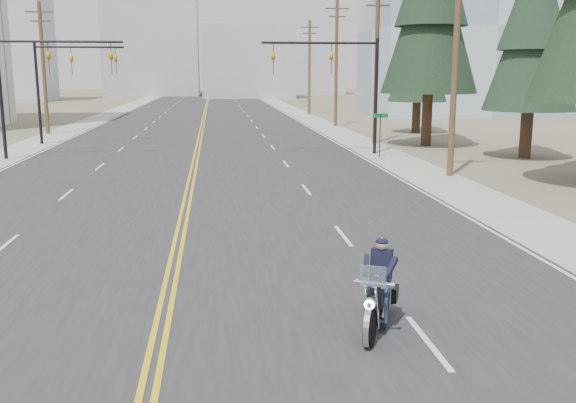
# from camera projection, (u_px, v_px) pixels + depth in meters

# --- Properties ---
(road) EXTENTS (20.00, 200.00, 0.01)m
(road) POSITION_uv_depth(u_px,v_px,m) (204.00, 115.00, 75.67)
(road) COLOR #303033
(road) RESTS_ON ground
(sidewalk_left) EXTENTS (3.00, 200.00, 0.01)m
(sidewalk_left) POSITION_uv_depth(u_px,v_px,m) (105.00, 116.00, 74.39)
(sidewalk_left) COLOR #A5A5A0
(sidewalk_left) RESTS_ON ground
(sidewalk_right) EXTENTS (3.00, 200.00, 0.01)m
(sidewalk_right) POSITION_uv_depth(u_px,v_px,m) (301.00, 115.00, 76.96)
(sidewalk_right) COLOR #A5A5A0
(sidewalk_right) RESTS_ON ground
(traffic_mast_left) EXTENTS (7.10, 0.26, 7.00)m
(traffic_mast_left) POSITION_uv_depth(u_px,v_px,m) (36.00, 73.00, 36.69)
(traffic_mast_left) COLOR black
(traffic_mast_left) RESTS_ON ground
(traffic_mast_right) EXTENTS (7.10, 0.26, 7.00)m
(traffic_mast_right) POSITION_uv_depth(u_px,v_px,m) (344.00, 73.00, 38.69)
(traffic_mast_right) COLOR black
(traffic_mast_right) RESTS_ON ground
(traffic_mast_far) EXTENTS (6.10, 0.26, 7.00)m
(traffic_mast_far) POSITION_uv_depth(u_px,v_px,m) (62.00, 74.00, 44.46)
(traffic_mast_far) COLOR black
(traffic_mast_far) RESTS_ON ground
(street_sign) EXTENTS (0.90, 0.06, 2.62)m
(street_sign) POSITION_uv_depth(u_px,v_px,m) (380.00, 128.00, 37.57)
(street_sign) COLOR black
(street_sign) RESTS_ON ground
(utility_pole_b) EXTENTS (2.20, 0.30, 11.50)m
(utility_pole_b) POSITION_uv_depth(u_px,v_px,m) (456.00, 50.00, 30.11)
(utility_pole_b) COLOR brown
(utility_pole_b) RESTS_ON ground
(utility_pole_c) EXTENTS (2.20, 0.30, 11.00)m
(utility_pole_c) POSITION_uv_depth(u_px,v_px,m) (376.00, 61.00, 44.77)
(utility_pole_c) COLOR brown
(utility_pole_c) RESTS_ON ground
(utility_pole_d) EXTENTS (2.20, 0.30, 11.50)m
(utility_pole_d) POSITION_uv_depth(u_px,v_px,m) (336.00, 61.00, 59.33)
(utility_pole_d) COLOR brown
(utility_pole_d) RESTS_ON ground
(utility_pole_e) EXTENTS (2.20, 0.30, 11.00)m
(utility_pole_e) POSITION_uv_depth(u_px,v_px,m) (309.00, 66.00, 75.94)
(utility_pole_e) COLOR brown
(utility_pole_e) RESTS_ON ground
(utility_pole_left) EXTENTS (2.20, 0.30, 10.50)m
(utility_pole_left) POSITION_uv_depth(u_px,v_px,m) (43.00, 66.00, 51.77)
(utility_pole_left) COLOR brown
(utility_pole_left) RESTS_ON ground
(glass_building) EXTENTS (24.00, 16.00, 20.00)m
(glass_building) POSITION_uv_depth(u_px,v_px,m) (470.00, 30.00, 77.28)
(glass_building) COLOR #9EB5CC
(glass_building) RESTS_ON ground
(haze_bldg_a) EXTENTS (14.00, 12.00, 22.00)m
(haze_bldg_a) POSITION_uv_depth(u_px,v_px,m) (7.00, 38.00, 113.43)
(haze_bldg_a) COLOR #B7BCC6
(haze_bldg_a) RESTS_ON ground
(haze_bldg_b) EXTENTS (18.00, 14.00, 14.00)m
(haze_bldg_b) POSITION_uv_depth(u_px,v_px,m) (247.00, 62.00, 128.76)
(haze_bldg_b) COLOR #ADB2B7
(haze_bldg_b) RESTS_ON ground
(haze_bldg_c) EXTENTS (16.00, 12.00, 18.00)m
(haze_bldg_c) POSITION_uv_depth(u_px,v_px,m) (426.00, 50.00, 117.33)
(haze_bldg_c) COLOR #B7BCC6
(haze_bldg_c) RESTS_ON ground
(haze_bldg_d) EXTENTS (20.00, 15.00, 26.00)m
(haze_bldg_d) POSITION_uv_depth(u_px,v_px,m) (152.00, 35.00, 139.95)
(haze_bldg_d) COLOR #ADB2B7
(haze_bldg_d) RESTS_ON ground
(haze_bldg_e) EXTENTS (14.00, 14.00, 12.00)m
(haze_bldg_e) POSITION_uv_depth(u_px,v_px,m) (312.00, 68.00, 155.20)
(haze_bldg_e) COLOR #B7BCC6
(haze_bldg_e) RESTS_ON ground
(motorcyclist) EXTENTS (1.83, 2.49, 1.79)m
(motorcyclist) POSITION_uv_depth(u_px,v_px,m) (378.00, 286.00, 12.41)
(motorcyclist) COLOR black
(motorcyclist) RESTS_ON ground
(conifer_mid) EXTENTS (5.25, 5.25, 14.01)m
(conifer_mid) POSITION_uv_depth(u_px,v_px,m) (535.00, 17.00, 36.36)
(conifer_mid) COLOR #382619
(conifer_mid) RESTS_ON ground
(conifer_far) EXTENTS (4.87, 4.87, 13.04)m
(conifer_far) POSITION_uv_depth(u_px,v_px,m) (419.00, 41.00, 52.56)
(conifer_far) COLOR #382619
(conifer_far) RESTS_ON ground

